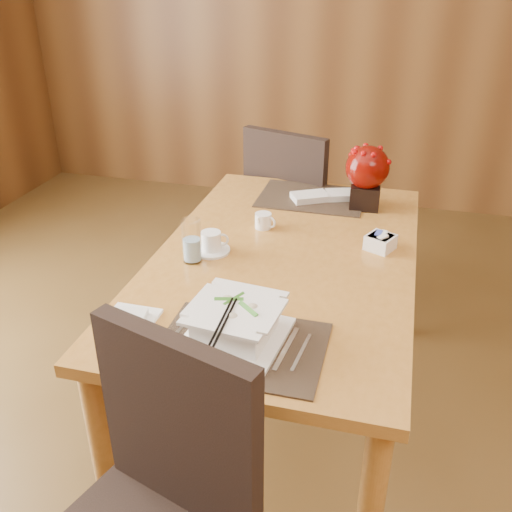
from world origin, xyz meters
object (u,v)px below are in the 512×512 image
(dining_table, at_px, (284,279))
(far_chair, at_px, (295,209))
(soup_setting, at_px, (236,323))
(berry_decor, at_px, (367,173))
(water_glass, at_px, (192,241))
(creamer_jug, at_px, (263,221))
(sugar_caddy, at_px, (380,242))
(bread_plate, at_px, (129,320))
(coffee_cup, at_px, (211,243))

(dining_table, bearing_deg, far_chair, 98.66)
(soup_setting, bearing_deg, berry_decor, 82.22)
(water_glass, relative_size, creamer_jug, 1.88)
(soup_setting, xyz_separation_m, sugar_caddy, (0.35, 0.65, -0.03))
(bread_plate, bearing_deg, dining_table, 56.18)
(creamer_jug, xyz_separation_m, sugar_caddy, (0.45, -0.07, -0.00))
(dining_table, relative_size, sugar_caddy, 16.64)
(bread_plate, distance_m, far_chair, 1.43)
(coffee_cup, height_order, berry_decor, berry_decor)
(creamer_jug, bearing_deg, dining_table, -36.55)
(water_glass, height_order, berry_decor, berry_decor)
(water_glass, bearing_deg, bread_plate, -96.77)
(dining_table, height_order, bread_plate, bread_plate)
(soup_setting, xyz_separation_m, berry_decor, (0.25, 1.03, 0.10))
(water_glass, xyz_separation_m, bread_plate, (-0.05, -0.40, -0.07))
(coffee_cup, relative_size, bread_plate, 0.91)
(dining_table, distance_m, sugar_caddy, 0.37)
(water_glass, xyz_separation_m, sugar_caddy, (0.62, 0.26, -0.05))
(creamer_jug, height_order, bread_plate, creamer_jug)
(dining_table, xyz_separation_m, far_chair, (-0.13, 0.88, -0.11))
(sugar_caddy, height_order, bread_plate, sugar_caddy)
(far_chair, bearing_deg, water_glass, 98.45)
(sugar_caddy, bearing_deg, creamer_jug, 171.47)
(water_glass, height_order, creamer_jug, water_glass)
(soup_setting, bearing_deg, far_chair, 100.56)
(soup_setting, xyz_separation_m, bread_plate, (-0.32, 0.00, -0.05))
(berry_decor, xyz_separation_m, bread_plate, (-0.58, -1.03, -0.14))
(creamer_jug, distance_m, sugar_caddy, 0.46)
(soup_setting, xyz_separation_m, creamer_jug, (-0.10, 0.72, -0.02))
(far_chair, bearing_deg, creamer_jug, 108.22)
(dining_table, distance_m, berry_decor, 0.61)
(dining_table, xyz_separation_m, sugar_caddy, (0.32, 0.13, 0.12))
(sugar_caddy, bearing_deg, berry_decor, 103.76)
(soup_setting, bearing_deg, creamer_jug, 104.38)
(creamer_jug, bearing_deg, soup_setting, -61.04)
(creamer_jug, bearing_deg, water_glass, -97.02)
(soup_setting, relative_size, bread_plate, 1.97)
(coffee_cup, bearing_deg, water_glass, -115.78)
(soup_setting, distance_m, berry_decor, 1.06)
(soup_setting, height_order, sugar_caddy, soup_setting)
(berry_decor, xyz_separation_m, far_chair, (-0.36, 0.37, -0.35))
(dining_table, height_order, far_chair, far_chair)
(coffee_cup, distance_m, sugar_caddy, 0.61)
(water_glass, height_order, sugar_caddy, water_glass)
(sugar_caddy, relative_size, far_chair, 0.09)
(dining_table, bearing_deg, soup_setting, -92.78)
(water_glass, height_order, bread_plate, water_glass)
(coffee_cup, xyz_separation_m, water_glass, (-0.04, -0.08, 0.04))
(creamer_jug, height_order, far_chair, far_chair)
(far_chair, bearing_deg, bread_plate, 99.21)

